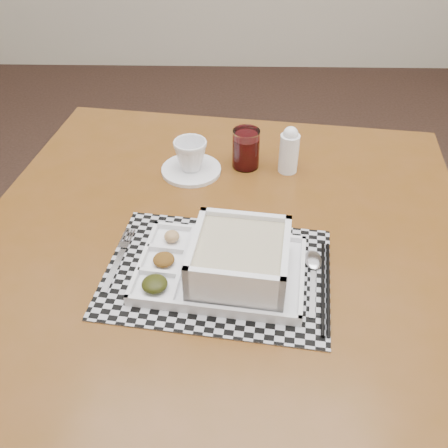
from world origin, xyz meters
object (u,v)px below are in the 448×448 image
Objects in this scene: creamer_bottle at (289,150)px; cup at (191,155)px; serving_tray at (233,263)px; dining_table at (220,262)px; juice_glass at (246,150)px.

cup is at bearing -177.45° from creamer_bottle.
serving_tray reaches higher than cup.
serving_tray is 4.19× the size of cup.
dining_table is 0.18m from serving_tray.
dining_table is at bearing -101.99° from juice_glass.
creamer_bottle reaches higher than cup.
cup is 0.82× the size of juice_glass.
serving_tray is at bearing -80.10° from cup.
creamer_bottle is at bearing 70.59° from serving_tray.
serving_tray is 0.41m from creamer_bottle.
creamer_bottle is (0.11, -0.02, 0.01)m from juice_glass.
cup is (-0.08, 0.24, 0.13)m from dining_table.
serving_tray is 2.82× the size of creamer_bottle.
serving_tray is at bearing -94.15° from juice_glass.
cup is at bearing -167.44° from juice_glass.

